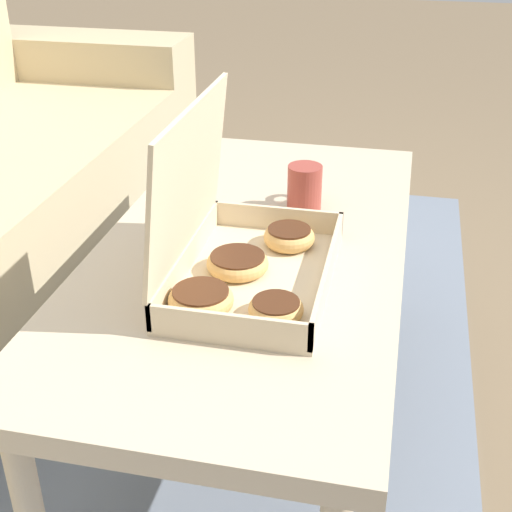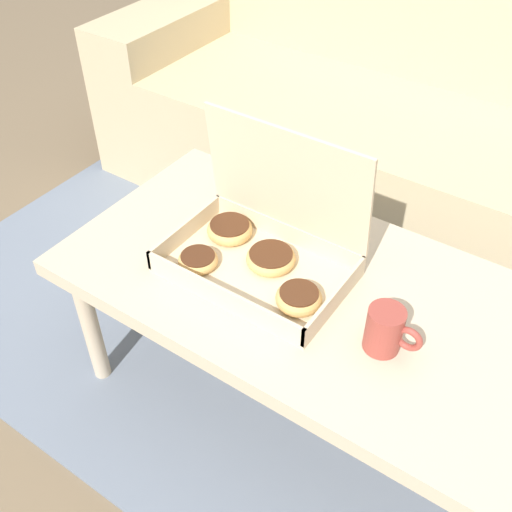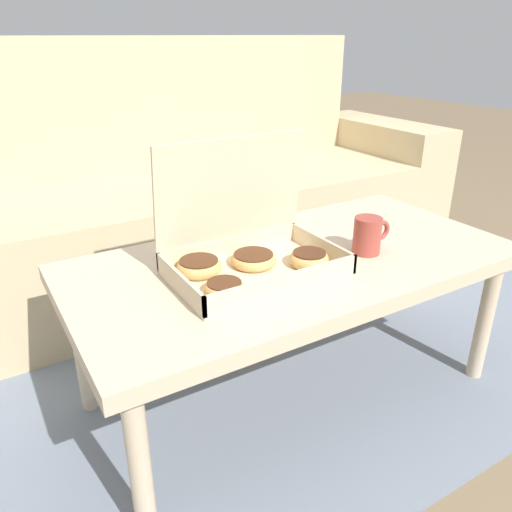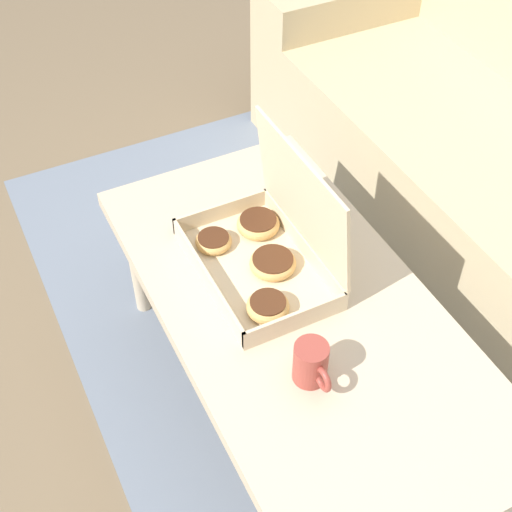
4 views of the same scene
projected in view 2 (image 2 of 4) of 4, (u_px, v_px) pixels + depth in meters
ground_plane at (334, 372)px, 1.65m from camera, size 12.00×12.00×0.00m
area_rug at (382, 306)px, 1.83m from camera, size 2.60×1.83×0.01m
couch at (461, 147)px, 1.92m from camera, size 2.48×0.76×0.96m
coffee_table at (320, 302)px, 1.31m from camera, size 1.16×0.58×0.44m
pastry_box at (261, 245)px, 1.30m from camera, size 0.40×0.26×0.31m
coffee_mug at (386, 330)px, 1.13m from camera, size 0.11×0.07×0.10m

